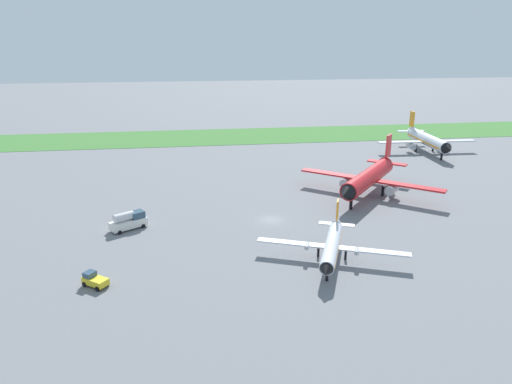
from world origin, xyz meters
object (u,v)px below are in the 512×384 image
object	(u,v)px
airplane_parked_jet_far	(427,140)
pushback_tug_midfield	(94,280)
airplane_midfield_jet	(369,177)
fuel_truck_near_gate	(129,221)
airplane_foreground_turboprop	(332,245)

from	to	relation	value
airplane_parked_jet_far	pushback_tug_midfield	world-z (taller)	airplane_parked_jet_far
airplane_midfield_jet	fuel_truck_near_gate	size ratio (longest dim) A/B	3.90
airplane_foreground_turboprop	airplane_midfield_jet	bearing A→B (deg)	171.94
airplane_foreground_turboprop	airplane_midfield_jet	size ratio (longest dim) A/B	0.84
airplane_foreground_turboprop	airplane_parked_jet_far	size ratio (longest dim) A/B	0.75
airplane_parked_jet_far	fuel_truck_near_gate	xyz separation A→B (m)	(-81.57, -48.55, -2.19)
pushback_tug_midfield	airplane_foreground_turboprop	bearing A→B (deg)	-137.67
airplane_midfield_jet	airplane_parked_jet_far	size ratio (longest dim) A/B	0.89
fuel_truck_near_gate	airplane_parked_jet_far	bearing A→B (deg)	-1.90
pushback_tug_midfield	airplane_parked_jet_far	bearing A→B (deg)	-103.35
airplane_foreground_turboprop	pushback_tug_midfield	xyz separation A→B (m)	(-34.83, -3.07, -1.66)
airplane_midfield_jet	pushback_tug_midfield	world-z (taller)	airplane_midfield_jet
airplane_midfield_jet	airplane_parked_jet_far	distance (m)	48.38
airplane_foreground_turboprop	airplane_parked_jet_far	world-z (taller)	airplane_parked_jet_far
airplane_foreground_turboprop	pushback_tug_midfield	distance (m)	35.00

